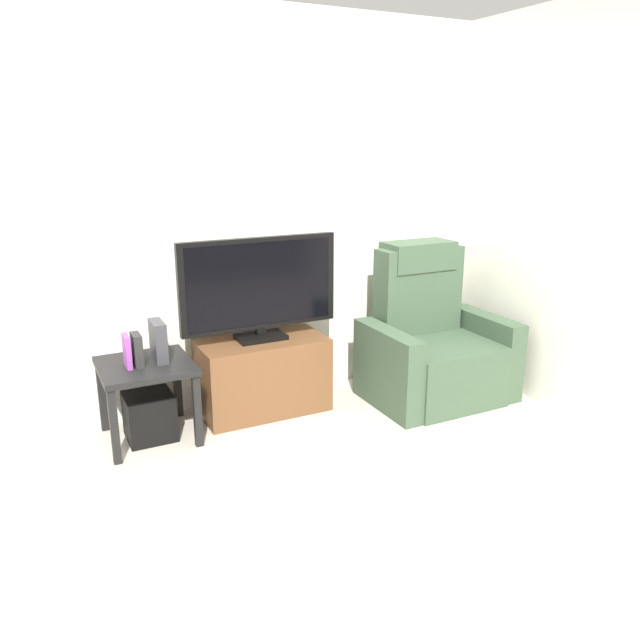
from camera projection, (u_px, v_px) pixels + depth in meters
ground_plane at (309, 470)px, 3.45m from camera, size 6.40×6.40×0.00m
wall_back at (234, 215)px, 4.05m from camera, size 6.40×0.06×2.60m
wall_side at (576, 218)px, 3.89m from camera, size 0.06×4.48×2.60m
tv_stand at (263, 375)px, 4.14m from camera, size 0.84×0.43×0.50m
television at (260, 286)px, 3.99m from camera, size 1.06×0.20×0.68m
recliner_armchair at (432, 345)px, 4.38m from camera, size 0.98×0.78×1.08m
side_table at (146, 376)px, 3.71m from camera, size 0.54×0.54×0.49m
subwoofer_box at (149, 416)px, 3.78m from camera, size 0.28×0.28×0.28m
book_leftmost at (127, 351)px, 3.60m from camera, size 0.03×0.13×0.19m
book_middle at (137, 350)px, 3.62m from camera, size 0.05×0.13×0.20m
game_console at (158, 341)px, 3.70m from camera, size 0.07×0.20×0.25m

